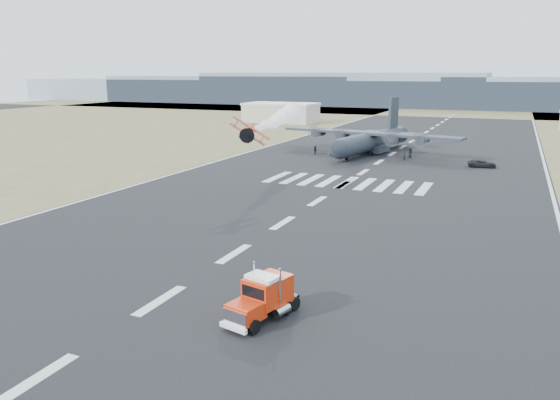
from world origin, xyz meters
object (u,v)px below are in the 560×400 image
Objects in this scene: semi_truck at (263,297)px; crew_c at (349,152)px; transport_aircraft at (372,139)px; crew_d at (334,150)px; support_vehicle at (482,164)px; crew_e at (410,153)px; crew_f at (315,150)px; crew_h at (331,152)px; aerobatic_biplane at (248,131)px; crew_b at (341,151)px; hangar_left at (281,112)px; crew_a at (404,157)px; crew_g at (370,152)px.

semi_truck reaches higher than crew_c.
transport_aircraft reaches higher than crew_d.
crew_e reaches higher than support_vehicle.
crew_d is at bearing -136.07° from transport_aircraft.
crew_e is 19.75m from crew_f.
crew_c reaches higher than crew_f.
crew_d reaches higher than support_vehicle.
crew_h is (-6.65, -7.91, -2.18)m from transport_aircraft.
crew_f is at bearing 85.78° from aerobatic_biplane.
crew_b is 5.49m from crew_f.
semi_truck reaches higher than crew_h.
aerobatic_biplane is at bearing -86.15° from transport_aircraft.
crew_a is (56.30, -69.90, -2.51)m from hangar_left.
support_vehicle is 22.84m from crew_g.
aerobatic_biplane is at bearing -154.05° from crew_e.
aerobatic_biplane is 3.36× the size of crew_b.
hangar_left is 13.27× the size of crew_d.
crew_h is (-0.84, 40.12, -8.25)m from aerobatic_biplane.
crew_a reaches higher than support_vehicle.
crew_c is at bearing -156.73° from crew_h.
crew_h is at bearing 147.41° from crew_d.
crew_a is at bearing -39.24° from crew_b.
crew_e is (-14.29, 6.78, 0.23)m from support_vehicle.
crew_b is 1.01× the size of crew_h.
transport_aircraft reaches higher than crew_b.
support_vehicle is (10.23, 73.18, -0.88)m from semi_truck.
crew_d reaches higher than crew_c.
crew_e reaches higher than crew_c.
semi_truck is 80.36m from crew_f.
crew_h is (41.07, -69.30, -2.61)m from hangar_left.
transport_aircraft is 21.67× the size of crew_g.
crew_h is at bearing 78.25° from support_vehicle.
transport_aircraft is 22.41× the size of crew_c.
support_vehicle is at bearing 41.81° from aerobatic_biplane.
crew_d is (-19.91, 78.55, -0.66)m from semi_truck.
crew_d is (-30.14, 5.37, 0.23)m from support_vehicle.
aerobatic_biplane is 3.02× the size of crew_c.
crew_e is 8.08m from crew_g.
support_vehicle is at bearing -172.52° from crew_h.
crew_a reaches higher than crew_h.
crew_e is (15.85, 1.41, 0.00)m from crew_d.
crew_g reaches higher than crew_b.
crew_g is (-7.94, -1.52, -0.01)m from crew_e.
crew_h is at bearing 150.80° from crew_e.
crew_g is (48.52, -66.15, -2.49)m from hangar_left.
crew_d reaches higher than crew_a.
crew_d is at bearing -70.33° from crew_h.
support_vehicle is 15.82m from crew_e.
transport_aircraft is at bearing -97.53° from crew_d.
hangar_left is 3.34× the size of semi_truck.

